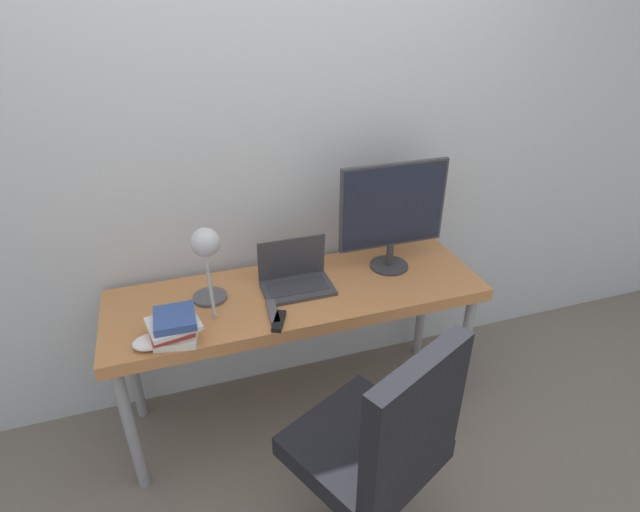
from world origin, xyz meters
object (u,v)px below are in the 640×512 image
laptop (296,278)px  book_stack (174,327)px  game_controller (151,342)px  office_chair (382,443)px  monitor (393,211)px  desk_lamp (206,255)px

laptop → book_stack: 0.61m
book_stack → game_controller: (-0.10, -0.01, -0.04)m
office_chair → game_controller: size_ratio=7.48×
laptop → office_chair: bearing=-84.7°
monitor → office_chair: size_ratio=0.52×
desk_lamp → laptop: bearing=15.4°
book_stack → game_controller: book_stack is taller
monitor → laptop: bearing=-176.2°
office_chair → book_stack: size_ratio=4.70×
laptop → game_controller: bearing=-160.1°
desk_lamp → office_chair: (0.48, -0.72, -0.46)m
book_stack → laptop: bearing=21.8°
monitor → book_stack: monitor is taller
monitor → book_stack: 1.12m
laptop → monitor: monitor is taller
office_chair → game_controller: (-0.74, 0.59, 0.18)m
monitor → game_controller: 1.22m
monitor → book_stack: (-1.06, -0.26, -0.24)m
office_chair → book_stack: 0.91m
desk_lamp → book_stack: size_ratio=1.93×
desk_lamp → book_stack: (-0.17, -0.12, -0.24)m
desk_lamp → office_chair: desk_lamp is taller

